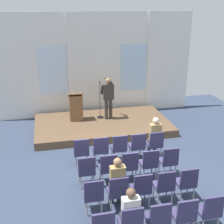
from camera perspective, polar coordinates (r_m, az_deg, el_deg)
ground_plane at (r=9.23m, az=2.25°, el=-11.14°), size 13.46×13.46×0.00m
rear_partition at (r=13.22m, az=-3.31°, el=8.81°), size 8.81×0.14×4.43m
stage_platform at (r=12.13m, az=-1.84°, el=-2.44°), size 5.29×2.97×0.28m
speaker at (r=12.07m, az=-0.72°, el=3.16°), size 0.50×0.69×1.70m
mic_stand at (r=12.38m, az=-2.28°, el=0.40°), size 0.28×0.28×1.56m
lectern at (r=12.16m, az=-6.84°, el=0.98°), size 0.60×0.48×1.16m
chair_r0_c0 at (r=9.30m, az=-5.84°, el=-7.22°), size 0.46×0.44×0.94m
chair_r0_c1 at (r=9.37m, az=-2.20°, el=-6.88°), size 0.46×0.44×0.94m
chair_r0_c2 at (r=9.49m, az=1.36°, el=-6.53°), size 0.46×0.44×0.94m
chair_r0_c3 at (r=9.63m, az=4.82°, el=-6.16°), size 0.46×0.44×0.94m
chair_r0_c4 at (r=9.82m, az=8.16°, el=-5.78°), size 0.46×0.44×0.94m
audience_r0_c4 at (r=9.78m, az=8.06°, el=-4.37°), size 0.36×0.39×1.39m
chair_r1_c0 at (r=8.31m, az=-4.85°, el=-10.73°), size 0.46×0.44×0.94m
chair_r1_c1 at (r=8.40m, az=-0.76°, el=-10.31°), size 0.46×0.44×0.94m
chair_r1_c2 at (r=8.52m, az=3.22°, el=-9.85°), size 0.46×0.44×0.94m
chair_r1_c3 at (r=8.69m, az=7.06°, el=-9.36°), size 0.46×0.44×0.94m
chair_r1_c4 at (r=8.89m, az=10.72°, el=-8.85°), size 0.46×0.44×0.94m
chair_r2_c0 at (r=7.37m, az=-3.56°, el=-15.15°), size 0.46×0.44×0.94m
chair_r2_c1 at (r=7.46m, az=1.10°, el=-14.60°), size 0.46×0.44×0.94m
audience_r2_c1 at (r=7.40m, az=0.97°, el=-12.81°), size 0.36×0.39×1.38m
chair_r2_c2 at (r=7.60m, az=5.60°, el=-13.97°), size 0.46×0.44×0.94m
chair_r2_c3 at (r=7.79m, az=9.88°, el=-13.30°), size 0.46×0.44×0.94m
chair_r2_c4 at (r=8.01m, az=13.93°, el=-12.59°), size 0.46×0.44×0.94m
chair_r3_c1 at (r=6.60m, az=3.58°, el=-20.04°), size 0.46×0.44×0.94m
audience_r3_c1 at (r=6.53m, az=3.41°, el=-18.30°), size 0.36×0.39×1.31m
chair_r3_c2 at (r=6.75m, az=8.73°, el=-19.15°), size 0.46×0.44×0.94m
chair_r3_c3 at (r=6.96m, az=13.55°, el=-18.17°), size 0.46×0.44×0.94m
chair_r3_c4 at (r=7.21m, az=18.01°, el=-17.15°), size 0.46×0.44×0.94m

